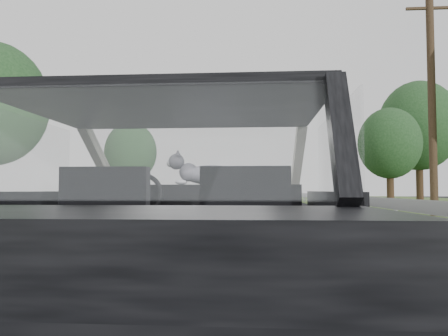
% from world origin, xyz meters
% --- Properties ---
extents(subject_car, '(1.80, 4.00, 1.45)m').
position_xyz_m(subject_car, '(0.00, 0.00, 0.72)').
color(subject_car, black).
rests_on(subject_car, ground).
extents(dashboard, '(1.58, 0.45, 0.30)m').
position_xyz_m(dashboard, '(0.00, 0.62, 0.85)').
color(dashboard, black).
rests_on(dashboard, subject_car).
extents(driver_seat, '(0.50, 0.72, 0.42)m').
position_xyz_m(driver_seat, '(-0.40, -0.29, 0.88)').
color(driver_seat, black).
rests_on(driver_seat, subject_car).
extents(passenger_seat, '(0.50, 0.72, 0.42)m').
position_xyz_m(passenger_seat, '(0.40, -0.29, 0.88)').
color(passenger_seat, black).
rests_on(passenger_seat, subject_car).
extents(steering_wheel, '(0.36, 0.36, 0.04)m').
position_xyz_m(steering_wheel, '(-0.40, 0.33, 0.92)').
color(steering_wheel, black).
rests_on(steering_wheel, dashboard).
extents(cat, '(0.63, 0.26, 0.27)m').
position_xyz_m(cat, '(0.10, 0.61, 1.09)').
color(cat, slate).
rests_on(cat, dashboard).
extents(guardrail, '(0.05, 90.00, 0.32)m').
position_xyz_m(guardrail, '(4.30, 10.00, 0.58)').
color(guardrail, '#AAABAC').
rests_on(guardrail, ground).
extents(other_car, '(2.53, 4.79, 1.50)m').
position_xyz_m(other_car, '(0.28, 24.05, 0.75)').
color(other_car, silver).
rests_on(other_car, ground).
extents(highway_sign, '(0.16, 1.11, 2.76)m').
position_xyz_m(highway_sign, '(5.39, 20.55, 1.38)').
color(highway_sign, '#0B4419').
rests_on(highway_sign, ground).
extents(utility_pole, '(0.32, 0.32, 8.84)m').
position_xyz_m(utility_pole, '(7.12, 14.14, 4.42)').
color(utility_pole, brown).
rests_on(utility_pole, ground).
extents(tree_2, '(5.71, 5.71, 6.53)m').
position_xyz_m(tree_2, '(9.71, 28.23, 3.27)').
color(tree_2, '#173518').
rests_on(tree_2, ground).
extents(tree_3, '(7.49, 7.49, 9.40)m').
position_xyz_m(tree_3, '(13.33, 32.74, 4.70)').
color(tree_3, '#173518').
rests_on(tree_3, ground).
extents(tree_6, '(3.98, 3.98, 5.97)m').
position_xyz_m(tree_6, '(-9.11, 29.61, 2.99)').
color(tree_6, '#173518').
rests_on(tree_6, ground).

